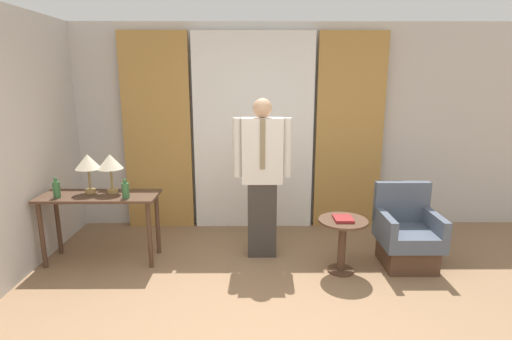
# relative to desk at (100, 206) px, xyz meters

# --- Properties ---
(wall_back) EXTENTS (10.00, 0.06, 2.70)m
(wall_back) POSITION_rel_desk_xyz_m (1.68, 1.19, 0.71)
(wall_back) COLOR beige
(wall_back) RESTS_ON ground_plane
(curtain_sheer_center) EXTENTS (1.57, 0.06, 2.58)m
(curtain_sheer_center) POSITION_rel_desk_xyz_m (1.68, 1.06, 0.65)
(curtain_sheer_center) COLOR white
(curtain_sheer_center) RESTS_ON ground_plane
(curtain_drape_left) EXTENTS (0.88, 0.06, 2.58)m
(curtain_drape_left) POSITION_rel_desk_xyz_m (0.42, 1.06, 0.65)
(curtain_drape_left) COLOR #B28442
(curtain_drape_left) RESTS_ON ground_plane
(curtain_drape_right) EXTENTS (0.88, 0.06, 2.58)m
(curtain_drape_right) POSITION_rel_desk_xyz_m (2.95, 1.06, 0.65)
(curtain_drape_right) COLOR #B28442
(curtain_drape_right) RESTS_ON ground_plane
(desk) EXTENTS (1.27, 0.48, 0.77)m
(desk) POSITION_rel_desk_xyz_m (0.00, 0.00, 0.00)
(desk) COLOR #4C3323
(desk) RESTS_ON ground_plane
(table_lamp_left) EXTENTS (0.27, 0.27, 0.43)m
(table_lamp_left) POSITION_rel_desk_xyz_m (-0.12, 0.08, 0.46)
(table_lamp_left) COLOR #9E7F47
(table_lamp_left) RESTS_ON desk
(table_lamp_right) EXTENTS (0.27, 0.27, 0.43)m
(table_lamp_right) POSITION_rel_desk_xyz_m (0.12, 0.08, 0.46)
(table_lamp_right) COLOR #9E7F47
(table_lamp_right) RESTS_ON desk
(bottle_near_edge) EXTENTS (0.08, 0.08, 0.22)m
(bottle_near_edge) POSITION_rel_desk_xyz_m (-0.40, -0.09, 0.22)
(bottle_near_edge) COLOR #336638
(bottle_near_edge) RESTS_ON desk
(bottle_by_lamp) EXTENTS (0.08, 0.08, 0.21)m
(bottle_by_lamp) POSITION_rel_desk_xyz_m (0.33, -0.12, 0.21)
(bottle_by_lamp) COLOR #336638
(bottle_by_lamp) RESTS_ON desk
(person) EXTENTS (0.65, 0.22, 1.79)m
(person) POSITION_rel_desk_xyz_m (1.78, 0.12, 0.34)
(person) COLOR #38332D
(person) RESTS_ON ground_plane
(armchair) EXTENTS (0.61, 0.62, 0.88)m
(armchair) POSITION_rel_desk_xyz_m (3.35, -0.12, -0.32)
(armchair) COLOR #4C3323
(armchair) RESTS_ON ground_plane
(side_table) EXTENTS (0.51, 0.51, 0.58)m
(side_table) POSITION_rel_desk_xyz_m (2.61, -0.29, -0.25)
(side_table) COLOR #4C3323
(side_table) RESTS_ON ground_plane
(book) EXTENTS (0.19, 0.22, 0.03)m
(book) POSITION_rel_desk_xyz_m (2.60, -0.30, -0.05)
(book) COLOR maroon
(book) RESTS_ON side_table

